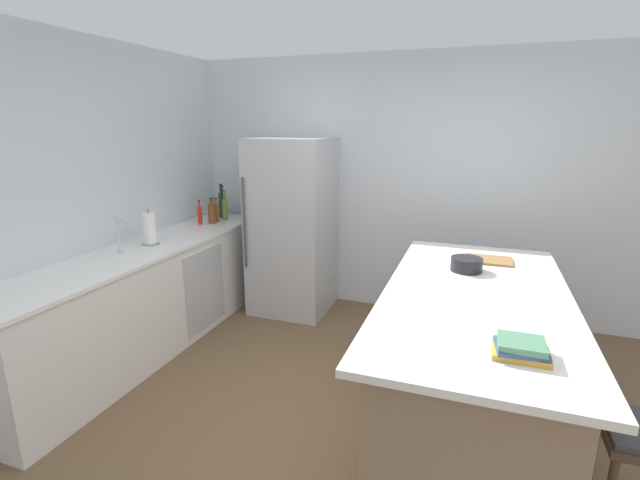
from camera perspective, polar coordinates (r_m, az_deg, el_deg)
The scene contains 17 objects.
ground_plane at distance 3.08m, azimuth 5.70°, elevation -24.22°, with size 7.20×7.20×0.00m, color brown.
wall_rear at distance 4.66m, azimuth 12.87°, elevation 6.51°, with size 6.00×0.10×2.60m, color silver.
wall_left at distance 3.85m, azimuth -31.90°, elevation 3.00°, with size 0.10×6.00×2.60m, color silver.
counter_run_left at distance 4.21m, azimuth -20.80°, elevation -6.82°, with size 0.65×3.01×0.91m.
kitchen_island at distance 3.13m, azimuth 18.56°, elevation -14.11°, with size 1.10×2.29×0.92m.
refrigerator at distance 4.65m, azimuth -3.49°, elevation 1.74°, with size 0.77×0.78×1.79m.
sink_faucet at distance 3.92m, azimuth -24.12°, elevation 0.65°, with size 0.15×0.05×0.30m.
paper_towel_roll at distance 4.12m, azimuth -20.84°, elevation 1.27°, with size 0.14×0.14×0.31m.
gin_bottle at distance 5.18m, azimuth -12.19°, elevation 4.54°, with size 0.07×0.07×0.34m.
wine_bottle at distance 5.09m, azimuth -12.38°, elevation 4.49°, with size 0.07×0.07×0.37m.
olive_oil_bottle at distance 4.97m, azimuth -12.00°, elevation 3.92°, with size 0.06×0.06×0.32m.
vinegar_bottle at distance 4.90m, azimuth -13.03°, elevation 3.50°, with size 0.05×0.05×0.26m.
whiskey_bottle at distance 4.82m, azimuth -13.56°, elevation 3.35°, with size 0.08×0.08×0.27m.
hot_sauce_bottle at distance 4.79m, azimuth -15.02°, elevation 3.08°, with size 0.04×0.04×0.26m.
cookbook_stack at distance 2.24m, azimuth 24.17°, elevation -12.50°, with size 0.24×0.20×0.08m.
mixing_bowl at distance 3.33m, azimuth 18.12°, elevation -2.96°, with size 0.22×0.22×0.10m.
cutting_board at distance 3.63m, azimuth 20.65°, elevation -2.39°, with size 0.34×0.24×0.02m.
Camera 1 is at (0.54, -2.34, 1.93)m, focal length 25.18 mm.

